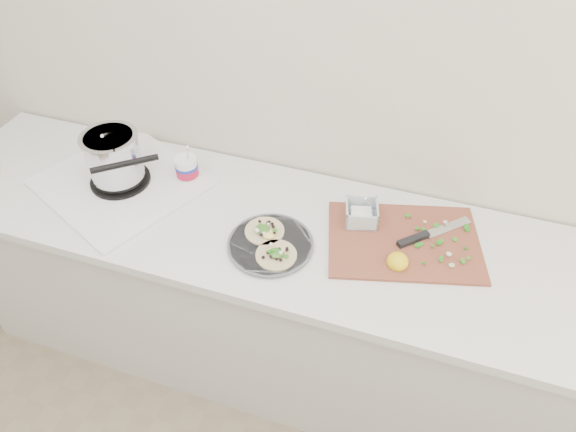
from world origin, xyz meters
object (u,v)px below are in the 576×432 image
(tub, at_px, (187,167))
(cutboard, at_px, (401,236))
(stove, at_px, (117,166))
(taco_plate, at_px, (270,243))

(tub, bearing_deg, cutboard, -4.21)
(tub, height_order, cutboard, tub)
(tub, relative_size, cutboard, 0.34)
(stove, relative_size, taco_plate, 2.44)
(stove, relative_size, tub, 3.65)
(cutboard, bearing_deg, stove, 167.65)
(taco_plate, distance_m, cutboard, 0.45)
(taco_plate, relative_size, tub, 1.50)
(taco_plate, xyz_separation_m, cutboard, (0.41, 0.17, 0.00))
(taco_plate, bearing_deg, tub, 151.14)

